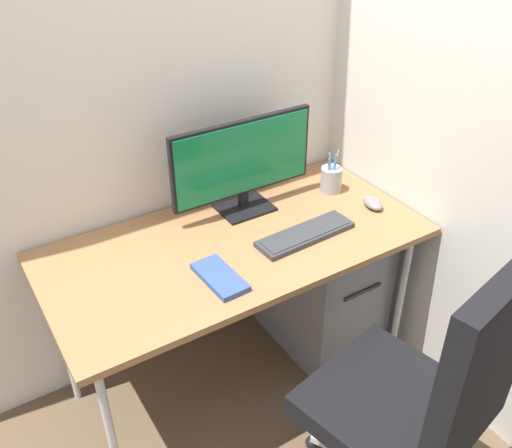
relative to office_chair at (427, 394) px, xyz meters
name	(u,v)px	position (x,y,z in m)	size (l,w,h in m)	color
ground_plane	(239,377)	(-0.22, 0.81, -0.56)	(8.00, 8.00, 0.00)	brown
wall_back	(179,45)	(-0.22, 1.19, 0.84)	(2.64, 0.04, 2.80)	silver
wall_side_right	(440,50)	(0.54, 0.64, 0.84)	(0.04, 1.91, 2.80)	silver
desk	(236,250)	(-0.22, 0.81, 0.15)	(1.45, 0.71, 0.75)	#996B42
office_chair	(427,394)	(0.00, 0.00, 0.00)	(0.61, 0.63, 1.10)	black
filing_cabinet	(320,281)	(0.24, 0.84, -0.23)	(0.39, 0.56, 0.67)	slate
monitor	(243,162)	(-0.07, 1.00, 0.41)	(0.62, 0.17, 0.39)	black
keyboard	(305,234)	(0.02, 0.69, 0.21)	(0.41, 0.14, 0.02)	#333338
mouse	(373,203)	(0.39, 0.72, 0.21)	(0.07, 0.11, 0.04)	slate
pen_holder	(331,179)	(0.33, 0.92, 0.25)	(0.09, 0.09, 0.19)	#9EA0A5
notebook	(220,277)	(-0.38, 0.63, 0.21)	(0.11, 0.23, 0.02)	#334C8C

